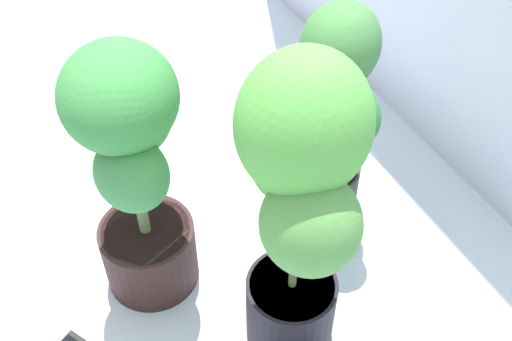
{
  "coord_description": "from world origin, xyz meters",
  "views": [
    {
      "loc": [
        0.67,
        -0.34,
        1.43
      ],
      "look_at": [
        -0.23,
        0.12,
        0.39
      ],
      "focal_mm": 44.15,
      "sensor_mm": 36.0,
      "label": 1
    }
  ],
  "objects": [
    {
      "name": "potted_plant_back_left",
      "position": [
        -0.33,
        0.39,
        0.4
      ],
      "size": [
        0.38,
        0.27,
        0.7
      ],
      "color": "#292A22",
      "rests_on": "ground"
    },
    {
      "name": "potted_plant_center",
      "position": [
        -0.02,
        0.1,
        0.5
      ],
      "size": [
        0.39,
        0.31,
        0.85
      ],
      "color": "black",
      "rests_on": "ground"
    },
    {
      "name": "potted_plant_front_left",
      "position": [
        -0.35,
        -0.14,
        0.42
      ],
      "size": [
        0.39,
        0.33,
        0.74
      ],
      "color": "#331D1C",
      "rests_on": "ground"
    }
  ]
}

